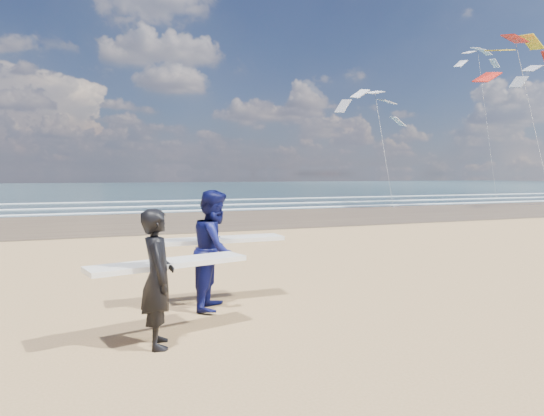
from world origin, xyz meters
name	(u,v)px	position (x,y,z in m)	size (l,w,h in m)	color
wet_sand_strip	(455,210)	(20.00, 18.00, 0.01)	(220.00, 12.00, 0.01)	#493727
ocean	(224,187)	(20.00, 72.00, 0.01)	(220.00, 100.00, 0.02)	#1A313A
foam_breakers	(367,201)	(20.00, 28.10, 0.05)	(220.00, 11.70, 0.05)	white
surfer_near	(159,276)	(-0.75, 0.29, 0.92)	(2.26, 1.21, 1.81)	black
surfer_far	(216,249)	(0.40, 1.76, 1.00)	(2.21, 1.23, 1.99)	#0D1049
kite_0	(527,96)	(23.61, 16.11, 6.99)	(6.64, 4.83, 12.08)	slate
kite_1	(381,132)	(18.40, 23.87, 5.27)	(5.80, 4.74, 9.48)	slate
kite_5	(485,111)	(35.52, 31.45, 8.47)	(5.29, 4.68, 16.01)	slate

